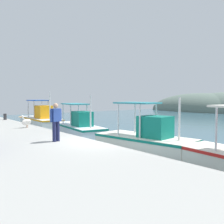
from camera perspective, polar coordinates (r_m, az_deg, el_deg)
distant_hill_nearest at (r=51.61m, az=19.31°, el=0.23°), size 22.83×10.89×6.88m
fishing_boat_nearest at (r=23.94m, az=-15.71°, el=-1.70°), size 6.01×2.10×3.23m
fishing_boat_second at (r=18.29m, az=-7.61°, el=-3.41°), size 6.07×2.60×2.89m
fishing_boat_third at (r=13.34m, az=7.67°, el=-5.95°), size 5.59×2.91×2.77m
pelican at (r=17.08m, az=-18.72°, el=-2.03°), size 0.49×0.97×0.82m
fisherman_standing at (r=11.47m, az=-12.52°, el=-1.85°), size 0.32×0.60×1.70m
mooring_bollard_nearest at (r=23.48m, az=-22.93°, el=-0.99°), size 0.26×0.26×0.53m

